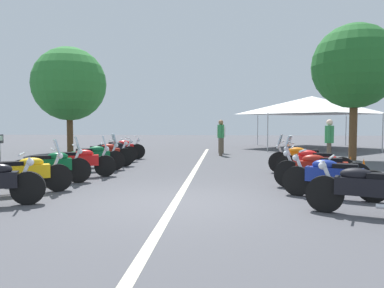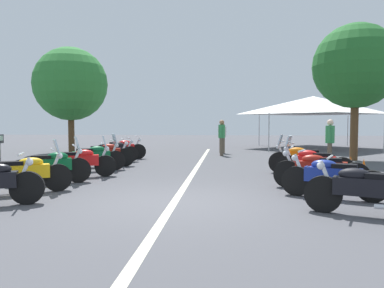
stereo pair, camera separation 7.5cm
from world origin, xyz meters
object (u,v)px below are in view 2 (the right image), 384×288
at_px(motorcycle_left_row_1, 24,173).
at_px(motorcycle_left_row_4, 93,157).
at_px(traffic_cone_0, 351,167).
at_px(motorcycle_left_row_6, 114,151).
at_px(roadside_tree_0, 70,84).
at_px(event_tent, 313,105).
at_px(motorcycle_right_row_2, 320,170).
at_px(motorcycle_right_row_4, 302,159).
at_px(bystander_2, 330,139).
at_px(roadside_tree_1, 356,66).
at_px(motorcycle_left_row_7, 121,149).
at_px(motorcycle_left_row_2, 52,166).
at_px(motorcycle_left_row_3, 79,161).
at_px(motorcycle_right_row_3, 313,163).
at_px(motorcycle_left_row_5, 105,154).
at_px(bystander_3, 222,135).
at_px(traffic_cone_1, 364,171).
at_px(motorcycle_right_row_1, 332,177).
at_px(bystander_0, 222,135).
at_px(motorcycle_right_row_0, 365,190).

bearing_deg(motorcycle_left_row_1, motorcycle_left_row_4, 56.02).
bearing_deg(traffic_cone_0, motorcycle_left_row_1, 111.87).
height_order(motorcycle_left_row_6, roadside_tree_0, roadside_tree_0).
bearing_deg(motorcycle_left_row_6, event_tent, 14.14).
bearing_deg(event_tent, motorcycle_right_row_2, 167.99).
relative_size(motorcycle_right_row_4, bystander_2, 1.20).
bearing_deg(roadside_tree_1, motorcycle_left_row_7, 92.65).
xyz_separation_m(motorcycle_left_row_2, motorcycle_right_row_4, (2.50, -6.80, 0.00)).
xyz_separation_m(motorcycle_left_row_1, motorcycle_left_row_3, (2.56, -0.24, -0.00)).
xyz_separation_m(motorcycle_left_row_4, motorcycle_left_row_6, (2.66, 0.11, -0.02)).
distance_m(motorcycle_right_row_3, roadside_tree_1, 7.27).
xyz_separation_m(motorcycle_left_row_5, motorcycle_right_row_4, (-1.27, -6.64, 0.01)).
relative_size(motorcycle_right_row_4, roadside_tree_0, 0.37).
height_order(motorcycle_left_row_5, bystander_3, bystander_3).
distance_m(motorcycle_left_row_4, roadside_tree_1, 11.16).
bearing_deg(motorcycle_left_row_5, roadside_tree_1, -2.69).
relative_size(motorcycle_left_row_7, bystander_2, 1.23).
distance_m(motorcycle_left_row_7, motorcycle_right_row_4, 7.94).
xyz_separation_m(motorcycle_left_row_4, bystander_3, (6.19, -4.12, 0.54)).
height_order(traffic_cone_1, bystander_2, bystander_2).
bearing_deg(motorcycle_left_row_6, motorcycle_right_row_1, -73.72).
distance_m(motorcycle_left_row_5, roadside_tree_0, 7.99).
relative_size(motorcycle_left_row_3, event_tent, 0.31).
bearing_deg(traffic_cone_0, motorcycle_right_row_4, 65.08).
bearing_deg(motorcycle_left_row_5, bystander_0, 36.13).
height_order(traffic_cone_0, roadside_tree_1, roadside_tree_1).
distance_m(motorcycle_left_row_3, event_tent, 16.45).
bearing_deg(motorcycle_left_row_7, motorcycle_left_row_3, -108.37).
relative_size(motorcycle_left_row_3, bystander_3, 1.22).
bearing_deg(bystander_2, motorcycle_left_row_4, -143.29).
bearing_deg(motorcycle_left_row_5, motorcycle_right_row_0, -65.73).
distance_m(motorcycle_left_row_1, bystander_0, 12.29).
height_order(traffic_cone_0, bystander_0, bystander_0).
distance_m(bystander_0, roadside_tree_1, 7.04).
distance_m(motorcycle_left_row_7, roadside_tree_0, 5.96).
xyz_separation_m(motorcycle_left_row_1, motorcycle_right_row_0, (-1.43, -6.80, -0.01)).
bearing_deg(roadside_tree_1, traffic_cone_1, 164.33).
bearing_deg(motorcycle_left_row_4, traffic_cone_0, -33.71).
distance_m(motorcycle_left_row_6, traffic_cone_1, 9.09).
height_order(bystander_0, bystander_2, bystander_2).
xyz_separation_m(motorcycle_right_row_1, bystander_2, (6.03, -1.56, 0.54)).
xyz_separation_m(motorcycle_right_row_1, bystander_0, (11.47, 2.39, 0.47)).
xyz_separation_m(motorcycle_left_row_1, event_tent, (15.77, -9.80, 2.18)).
height_order(motorcycle_left_row_4, motorcycle_right_row_0, motorcycle_left_row_4).
bearing_deg(motorcycle_right_row_4, motorcycle_left_row_1, 44.60).
distance_m(traffic_cone_0, bystander_0, 9.12).
bearing_deg(bystander_0, motorcycle_left_row_5, -173.97).
distance_m(motorcycle_left_row_6, motorcycle_right_row_0, 10.48).
bearing_deg(motorcycle_right_row_4, motorcycle_left_row_2, 35.45).
bearing_deg(motorcycle_right_row_4, motorcycle_right_row_2, 102.99).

